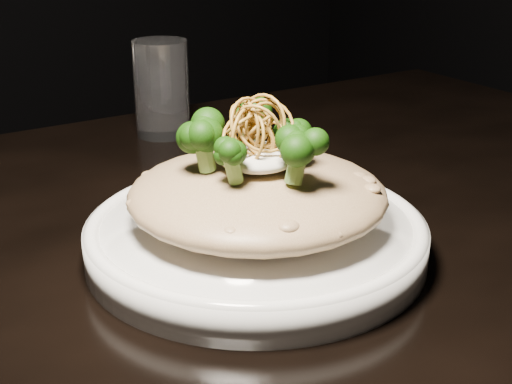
# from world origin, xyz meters

# --- Properties ---
(table) EXTENTS (1.10, 0.80, 0.75)m
(table) POSITION_xyz_m (0.00, 0.00, 0.67)
(table) COLOR black
(table) RESTS_ON ground
(plate) EXTENTS (0.28, 0.28, 0.03)m
(plate) POSITION_xyz_m (-0.07, -0.05, 0.76)
(plate) COLOR white
(plate) RESTS_ON table
(risotto) EXTENTS (0.21, 0.21, 0.05)m
(risotto) POSITION_xyz_m (-0.07, -0.05, 0.80)
(risotto) COLOR brown
(risotto) RESTS_ON plate
(broccoli) EXTENTS (0.14, 0.14, 0.05)m
(broccoli) POSITION_xyz_m (-0.07, -0.05, 0.85)
(broccoli) COLOR black
(broccoli) RESTS_ON risotto
(cheese) EXTENTS (0.06, 0.06, 0.02)m
(cheese) POSITION_xyz_m (-0.07, -0.05, 0.83)
(cheese) COLOR silver
(cheese) RESTS_ON risotto
(shallots) EXTENTS (0.06, 0.06, 0.04)m
(shallots) POSITION_xyz_m (-0.07, -0.05, 0.86)
(shallots) COLOR brown
(shallots) RESTS_ON cheese
(drinking_glass) EXTENTS (0.07, 0.07, 0.12)m
(drinking_glass) POSITION_xyz_m (0.01, 0.29, 0.81)
(drinking_glass) COLOR silver
(drinking_glass) RESTS_ON table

